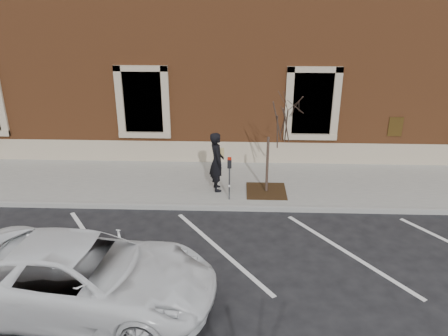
{
  "coord_description": "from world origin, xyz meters",
  "views": [
    {
      "loc": [
        0.46,
        -11.64,
        6.13
      ],
      "look_at": [
        0.0,
        0.6,
        1.1
      ],
      "focal_mm": 35.0,
      "sensor_mm": 36.0,
      "label": 1
    }
  ],
  "objects_px": {
    "white_truck": "(83,276)",
    "parking_meter": "(229,171)",
    "man": "(217,162)",
    "sapling": "(269,121)"
  },
  "relations": [
    {
      "from": "parking_meter",
      "to": "sapling",
      "type": "xyz_separation_m",
      "value": [
        1.16,
        0.61,
        1.36
      ]
    },
    {
      "from": "parking_meter",
      "to": "white_truck",
      "type": "bearing_deg",
      "value": -100.99
    },
    {
      "from": "man",
      "to": "parking_meter",
      "type": "relative_size",
      "value": 1.39
    },
    {
      "from": "man",
      "to": "sapling",
      "type": "bearing_deg",
      "value": -106.73
    },
    {
      "from": "white_truck",
      "to": "sapling",
      "type": "bearing_deg",
      "value": -30.34
    },
    {
      "from": "man",
      "to": "sapling",
      "type": "distance_m",
      "value": 2.09
    },
    {
      "from": "sapling",
      "to": "white_truck",
      "type": "relative_size",
      "value": 0.61
    },
    {
      "from": "parking_meter",
      "to": "white_truck",
      "type": "relative_size",
      "value": 0.25
    },
    {
      "from": "white_truck",
      "to": "parking_meter",
      "type": "bearing_deg",
      "value": -24.42
    },
    {
      "from": "man",
      "to": "white_truck",
      "type": "bearing_deg",
      "value": 143.15
    }
  ]
}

